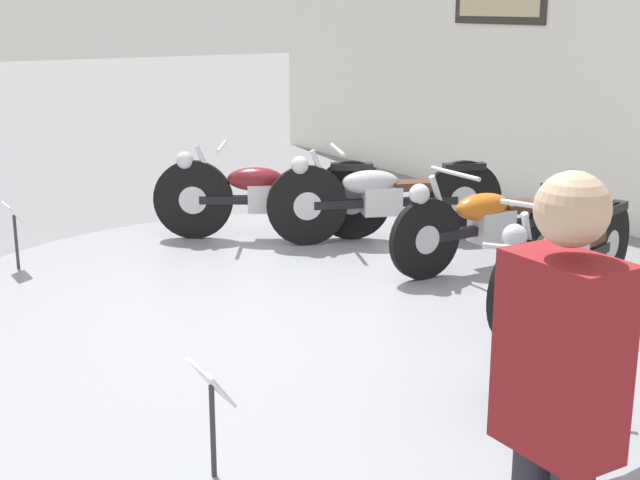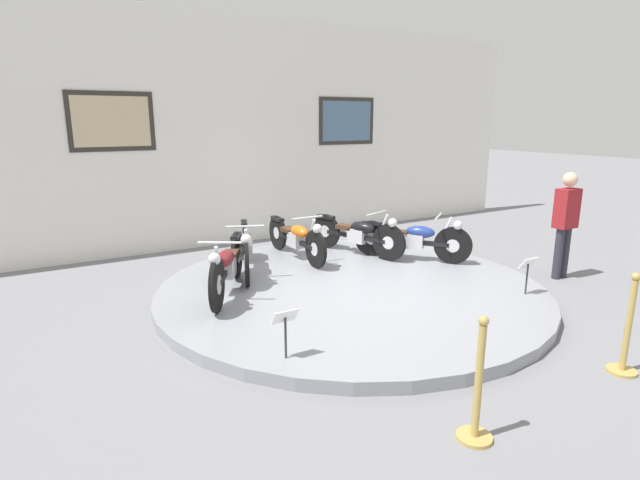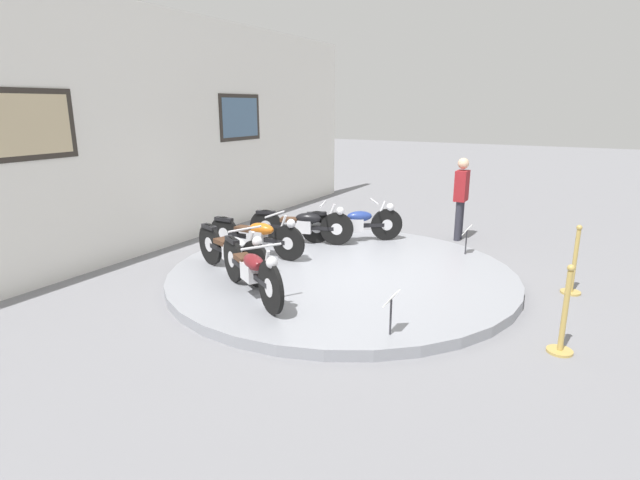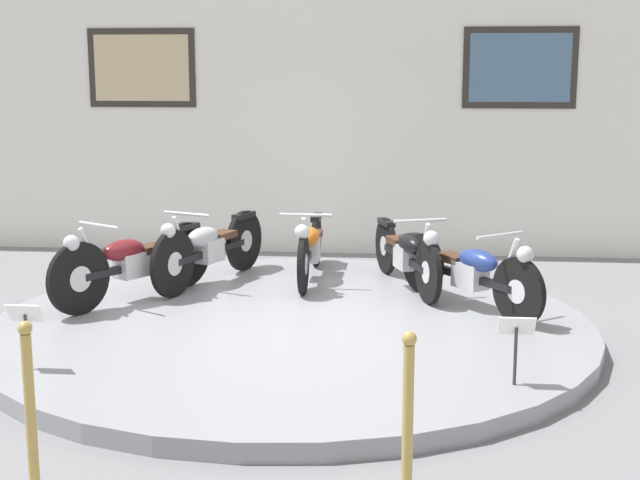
% 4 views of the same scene
% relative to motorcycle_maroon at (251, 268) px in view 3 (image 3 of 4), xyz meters
% --- Properties ---
extents(ground_plane, '(60.00, 60.00, 0.00)m').
position_rel_motorcycle_maroon_xyz_m(ground_plane, '(1.62, -0.55, -0.55)').
color(ground_plane, slate).
extents(display_platform, '(5.40, 5.40, 0.14)m').
position_rel_motorcycle_maroon_xyz_m(display_platform, '(1.62, -0.55, -0.47)').
color(display_platform, gray).
rests_on(display_platform, ground_plane).
extents(back_wall, '(14.00, 0.22, 4.34)m').
position_rel_motorcycle_maroon_xyz_m(back_wall, '(1.62, 3.30, 1.63)').
color(back_wall, white).
rests_on(back_wall, ground_plane).
extents(motorcycle_maroon, '(1.11, 1.76, 0.82)m').
position_rel_motorcycle_maroon_xyz_m(motorcycle_maroon, '(0.00, 0.00, 0.00)').
color(motorcycle_maroon, black).
rests_on(motorcycle_maroon, display_platform).
extents(motorcycle_silver, '(0.80, 1.91, 0.81)m').
position_rel_motorcycle_maroon_xyz_m(motorcycle_silver, '(0.58, 0.78, -0.00)').
color(motorcycle_silver, black).
rests_on(motorcycle_silver, display_platform).
extents(motorcycle_orange, '(0.54, 1.95, 0.78)m').
position_rel_motorcycle_maroon_xyz_m(motorcycle_orange, '(1.62, 1.07, -0.03)').
color(motorcycle_orange, black).
rests_on(motorcycle_orange, display_platform).
extents(motorcycle_black, '(0.74, 1.88, 0.78)m').
position_rel_motorcycle_maroon_xyz_m(motorcycle_black, '(2.66, 0.77, -0.03)').
color(motorcycle_black, black).
rests_on(motorcycle_black, display_platform).
extents(motorcycle_blue, '(1.23, 1.59, 0.78)m').
position_rel_motorcycle_maroon_xyz_m(motorcycle_blue, '(3.25, -0.00, -0.03)').
color(motorcycle_blue, black).
rests_on(motorcycle_blue, display_platform).
extents(info_placard_front_left, '(0.26, 0.11, 0.51)m').
position_rel_motorcycle_maroon_xyz_m(info_placard_front_left, '(-0.18, -2.06, -0.03)').
color(info_placard_front_left, '#333338').
rests_on(info_placard_front_left, display_platform).
extents(info_placard_front_centre, '(0.26, 0.11, 0.51)m').
position_rel_motorcycle_maroon_xyz_m(info_placard_front_centre, '(3.42, -2.06, -0.03)').
color(info_placard_front_centre, '#333338').
rests_on(info_placard_front_centre, display_platform).
extents(visitor_standing, '(0.36, 0.22, 1.66)m').
position_rel_motorcycle_maroon_xyz_m(visitor_standing, '(4.87, -1.58, 0.39)').
color(visitor_standing, '#2D2D38').
rests_on(visitor_standing, ground_plane).
extents(stanchion_post_left_of_entry, '(0.28, 0.28, 1.02)m').
position_rel_motorcycle_maroon_xyz_m(stanchion_post_left_of_entry, '(0.59, -3.77, -0.20)').
color(stanchion_post_left_of_entry, tan).
rests_on(stanchion_post_left_of_entry, ground_plane).
extents(stanchion_post_right_of_entry, '(0.28, 0.28, 1.02)m').
position_rel_motorcycle_maroon_xyz_m(stanchion_post_right_of_entry, '(2.65, -3.77, -0.20)').
color(stanchion_post_right_of_entry, tan).
rests_on(stanchion_post_right_of_entry, ground_plane).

